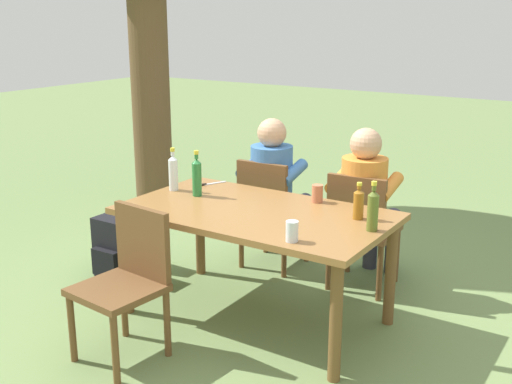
# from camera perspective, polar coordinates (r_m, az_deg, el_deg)

# --- Properties ---
(ground_plane) EXTENTS (24.00, 24.00, 0.00)m
(ground_plane) POSITION_cam_1_polar(r_m,az_deg,el_deg) (4.27, 0.00, -11.15)
(ground_plane) COLOR #6B844C
(dining_table) EXTENTS (1.68, 0.95, 0.74)m
(dining_table) POSITION_cam_1_polar(r_m,az_deg,el_deg) (4.02, 0.00, -2.82)
(dining_table) COLOR olive
(dining_table) RESTS_ON ground_plane
(chair_far_right) EXTENTS (0.47, 0.47, 0.87)m
(chair_far_right) POSITION_cam_1_polar(r_m,az_deg,el_deg) (4.55, 9.38, -2.96)
(chair_far_right) COLOR brown
(chair_far_right) RESTS_ON ground_plane
(chair_far_left) EXTENTS (0.45, 0.45, 0.87)m
(chair_far_left) POSITION_cam_1_polar(r_m,az_deg,el_deg) (4.88, 1.23, -1.45)
(chair_far_left) COLOR brown
(chair_far_left) RESTS_ON ground_plane
(chair_near_left) EXTENTS (0.48, 0.48, 0.87)m
(chair_near_left) POSITION_cam_1_polar(r_m,az_deg,el_deg) (3.73, -11.39, -7.37)
(chair_near_left) COLOR brown
(chair_near_left) RESTS_ON ground_plane
(person_in_white_shirt) EXTENTS (0.47, 0.62, 1.18)m
(person_in_white_shirt) POSITION_cam_1_polar(r_m,az_deg,el_deg) (4.60, 9.97, -0.61)
(person_in_white_shirt) COLOR orange
(person_in_white_shirt) RESTS_ON ground_plane
(person_in_plaid_shirt) EXTENTS (0.47, 0.62, 1.18)m
(person_in_plaid_shirt) POSITION_cam_1_polar(r_m,az_deg,el_deg) (4.93, 1.88, 0.73)
(person_in_plaid_shirt) COLOR #3D70B2
(person_in_plaid_shirt) RESTS_ON ground_plane
(bottle_clear) EXTENTS (0.06, 0.06, 0.30)m
(bottle_clear) POSITION_cam_1_polar(r_m,az_deg,el_deg) (4.45, -7.43, 1.78)
(bottle_clear) COLOR white
(bottle_clear) RESTS_ON dining_table
(bottle_olive) EXTENTS (0.06, 0.06, 0.29)m
(bottle_olive) POSITION_cam_1_polar(r_m,az_deg,el_deg) (3.65, 10.43, -1.57)
(bottle_olive) COLOR #566623
(bottle_olive) RESTS_ON dining_table
(bottle_amber) EXTENTS (0.06, 0.06, 0.23)m
(bottle_amber) POSITION_cam_1_polar(r_m,az_deg,el_deg) (3.85, 9.18, -1.01)
(bottle_amber) COLOR #996019
(bottle_amber) RESTS_ON dining_table
(bottle_green) EXTENTS (0.06, 0.06, 0.31)m
(bottle_green) POSITION_cam_1_polar(r_m,az_deg,el_deg) (4.30, -5.32, 1.40)
(bottle_green) COLOR #287A38
(bottle_green) RESTS_ON dining_table
(cup_glass) EXTENTS (0.07, 0.07, 0.12)m
(cup_glass) POSITION_cam_1_polar(r_m,az_deg,el_deg) (3.45, 3.25, -3.54)
(cup_glass) COLOR silver
(cup_glass) RESTS_ON dining_table
(cup_terracotta) EXTENTS (0.07, 0.07, 0.12)m
(cup_terracotta) POSITION_cam_1_polar(r_m,az_deg,el_deg) (4.17, 5.52, -0.14)
(cup_terracotta) COLOR #BC6B47
(cup_terracotta) RESTS_ON dining_table
(table_knife) EXTENTS (0.12, 0.23, 0.01)m
(table_knife) POSITION_cam_1_polar(r_m,az_deg,el_deg) (4.60, -4.25, 0.73)
(table_knife) COLOR silver
(table_knife) RESTS_ON dining_table
(backpack_by_near_side) EXTENTS (0.33, 0.25, 0.46)m
(backpack_by_near_side) POSITION_cam_1_polar(r_m,az_deg,el_deg) (4.91, -12.42, -5.00)
(backpack_by_near_side) COLOR black
(backpack_by_near_side) RESTS_ON ground_plane
(backpack_by_far_side) EXTENTS (0.30, 0.20, 0.42)m
(backpack_by_far_side) POSITION_cam_1_polar(r_m,az_deg,el_deg) (5.11, -10.88, -4.33)
(backpack_by_far_side) COLOR #47663D
(backpack_by_far_side) RESTS_ON ground_plane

